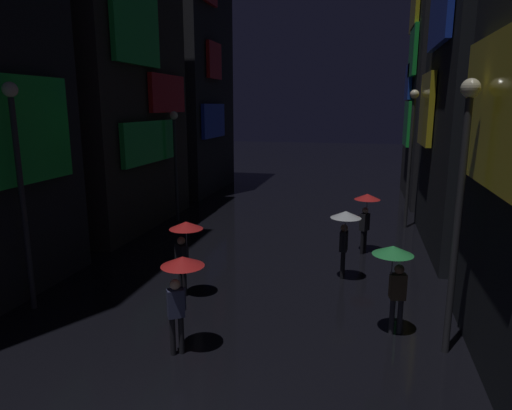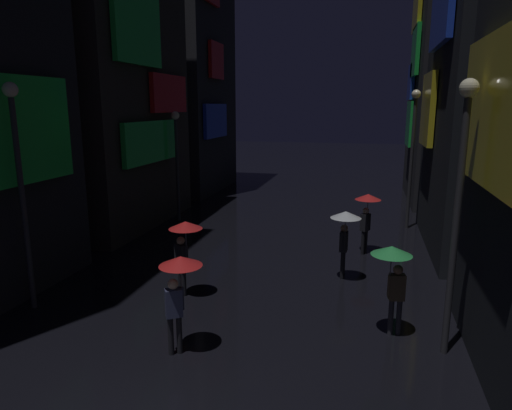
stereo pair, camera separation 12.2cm
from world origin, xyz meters
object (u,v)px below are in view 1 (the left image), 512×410
at_px(pedestrian_midstreet_centre_red, 180,278).
at_px(pedestrian_midstreet_left_green, 394,265).
at_px(streetlamp_right_far, 411,144).
at_px(streetlamp_left_near, 19,173).
at_px(pedestrian_far_right_clear, 345,226).
at_px(streetlamp_right_near, 461,190).
at_px(streetlamp_left_far, 175,152).
at_px(pedestrian_foreground_left_red, 366,207).
at_px(pedestrian_foreground_right_red, 185,238).

xyz_separation_m(pedestrian_midstreet_centre_red, pedestrian_midstreet_left_green, (4.32, 1.81, 0.00)).
distance_m(streetlamp_right_far, streetlamp_left_near, 14.51).
bearing_deg(pedestrian_far_right_clear, streetlamp_right_near, -58.23).
distance_m(streetlamp_right_near, streetlamp_left_near, 10.00).
height_order(pedestrian_far_right_clear, streetlamp_left_far, streetlamp_left_far).
relative_size(pedestrian_midstreet_left_green, pedestrian_far_right_clear, 1.00).
relative_size(streetlamp_right_near, streetlamp_left_near, 0.99).
bearing_deg(pedestrian_midstreet_left_green, pedestrian_foreground_left_red, 95.69).
relative_size(pedestrian_foreground_left_red, streetlamp_right_near, 0.38).
xyz_separation_m(pedestrian_midstreet_left_green, streetlamp_right_near, (1.10, -0.53, 1.84)).
height_order(pedestrian_midstreet_centre_red, pedestrian_foreground_right_red, same).
bearing_deg(streetlamp_right_far, pedestrian_foreground_right_red, -126.00).
distance_m(pedestrian_foreground_right_red, pedestrian_foreground_left_red, 6.91).
xyz_separation_m(streetlamp_left_far, streetlamp_right_far, (10.00, 1.04, 0.47)).
xyz_separation_m(streetlamp_left_far, streetlamp_left_near, (0.00, -9.47, 0.43)).
distance_m(streetlamp_right_near, streetlamp_right_far, 10.36).
bearing_deg(streetlamp_right_far, pedestrian_foreground_left_red, -113.77).
height_order(pedestrian_midstreet_centre_red, streetlamp_left_far, streetlamp_left_far).
bearing_deg(streetlamp_left_near, streetlamp_right_near, 0.86).
bearing_deg(pedestrian_midstreet_centre_red, streetlamp_right_near, 13.31).
xyz_separation_m(streetlamp_right_far, streetlamp_left_near, (-10.00, -10.51, -0.05)).
distance_m(streetlamp_left_far, streetlamp_left_near, 9.48).
xyz_separation_m(pedestrian_far_right_clear, streetlamp_left_far, (-7.68, 5.58, 1.44)).
xyz_separation_m(pedestrian_foreground_right_red, streetlamp_right_far, (6.45, 8.88, 1.91)).
distance_m(pedestrian_far_right_clear, streetlamp_right_far, 7.27).
height_order(streetlamp_right_near, streetlamp_right_far, streetlamp_right_far).
bearing_deg(pedestrian_midstreet_centre_red, pedestrian_foreground_right_red, 110.24).
relative_size(pedestrian_foreground_left_red, streetlamp_left_near, 0.37).
bearing_deg(streetlamp_left_near, pedestrian_foreground_left_red, 38.71).
height_order(pedestrian_midstreet_left_green, streetlamp_right_near, streetlamp_right_near).
height_order(pedestrian_midstreet_centre_red, pedestrian_foreground_left_red, same).
relative_size(pedestrian_midstreet_left_green, pedestrian_foreground_right_red, 1.00).
bearing_deg(pedestrian_foreground_right_red, pedestrian_foreground_left_red, 46.58).
bearing_deg(streetlamp_right_far, pedestrian_midstreet_centre_red, -114.99).
bearing_deg(streetlamp_left_far, pedestrian_foreground_left_red, -18.75).
bearing_deg(streetlamp_right_near, pedestrian_foreground_left_red, 104.65).
relative_size(pedestrian_far_right_clear, streetlamp_right_near, 0.38).
distance_m(pedestrian_midstreet_left_green, pedestrian_foreground_left_red, 6.00).
bearing_deg(pedestrian_foreground_right_red, pedestrian_midstreet_centre_red, -69.76).
xyz_separation_m(pedestrian_foreground_left_red, streetlamp_left_far, (-8.30, 2.82, 1.44)).
xyz_separation_m(pedestrian_foreground_left_red, streetlamp_right_far, (1.70, 3.86, 1.91)).
bearing_deg(pedestrian_foreground_right_red, streetlamp_right_far, 54.00).
relative_size(pedestrian_midstreet_centre_red, streetlamp_right_far, 0.37).
distance_m(pedestrian_midstreet_centre_red, pedestrian_foreground_left_red, 8.63).
bearing_deg(streetlamp_right_near, pedestrian_foreground_right_red, 167.03).
distance_m(streetlamp_left_far, streetlamp_right_far, 10.07).
bearing_deg(streetlamp_left_near, pedestrian_foreground_right_red, 24.71).
height_order(pedestrian_midstreet_centre_red, pedestrian_far_right_clear, same).
bearing_deg(pedestrian_far_right_clear, pedestrian_foreground_right_red, -151.37).
bearing_deg(pedestrian_foreground_left_red, streetlamp_right_far, 66.23).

